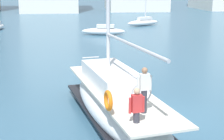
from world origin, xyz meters
The scene contains 4 objects.
ground_plane centered at (0.00, 0.00, 0.00)m, with size 400.00×400.00×0.00m, color #38607A.
main_sailboat centered at (-1.95, -0.28, 0.91)m, with size 4.34×9.89×12.63m.
moored_sloop_near centered at (-0.46, 26.55, 0.59)m, with size 5.34×2.07×8.91m.
moored_cutter_left centered at (6.06, 35.73, 0.57)m, with size 5.43×3.57×7.25m.
Camera 1 is at (-3.46, -13.85, 5.62)m, focal length 54.77 mm.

